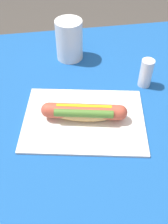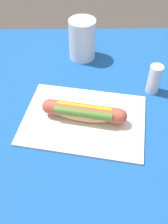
{
  "view_description": "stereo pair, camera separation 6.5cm",
  "coord_description": "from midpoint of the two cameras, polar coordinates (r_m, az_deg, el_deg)",
  "views": [
    {
      "loc": [
        0.03,
        0.41,
        1.24
      ],
      "look_at": [
        -0.04,
        -0.03,
        0.77
      ],
      "focal_mm": 42.32,
      "sensor_mm": 36.0,
      "label": 1
    },
    {
      "loc": [
        -0.03,
        0.42,
        1.24
      ],
      "look_at": [
        -0.04,
        -0.03,
        0.77
      ],
      "focal_mm": 42.32,
      "sensor_mm": 36.0,
      "label": 2
    }
  ],
  "objects": [
    {
      "name": "paper_wrapper",
      "position": [
        0.67,
        2.78,
        -1.74
      ],
      "size": [
        0.34,
        0.27,
        0.01
      ],
      "primitive_type": "cube",
      "rotation": [
        0.0,
        0.0,
        -0.19
      ],
      "color": "silver",
      "rests_on": "dining_table"
    },
    {
      "name": "drinking_cup",
      "position": [
        0.85,
        1.88,
        15.33
      ],
      "size": [
        0.08,
        0.08,
        0.13
      ],
      "primitive_type": "cylinder",
      "color": "white",
      "rests_on": "dining_table"
    },
    {
      "name": "dining_table",
      "position": [
        0.75,
        -0.39,
        -10.07
      ],
      "size": [
        1.14,
        0.99,
        0.74
      ],
      "color": "brown",
      "rests_on": "ground"
    },
    {
      "name": "salt_shaker",
      "position": [
        0.76,
        17.36,
        6.7
      ],
      "size": [
        0.04,
        0.04,
        0.08
      ],
      "primitive_type": "cylinder",
      "color": "silver",
      "rests_on": "dining_table"
    },
    {
      "name": "hot_dog",
      "position": [
        0.65,
        2.85,
        -0.15
      ],
      "size": [
        0.21,
        0.08,
        0.05
      ],
      "color": "tan",
      "rests_on": "paper_wrapper"
    }
  ]
}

